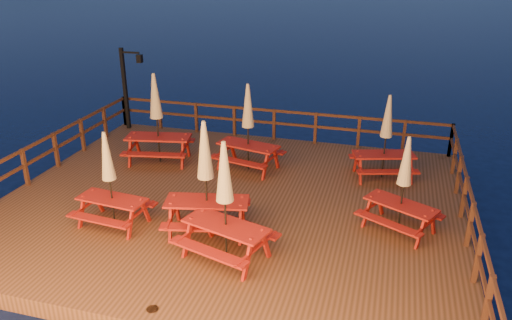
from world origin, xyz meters
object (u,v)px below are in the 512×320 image
object	(u,v)px
picnic_table_1	(225,200)
picnic_table_0	(404,183)
picnic_table_2	(386,136)
lamp_post	(128,81)

from	to	relation	value
picnic_table_1	picnic_table_0	bearing A→B (deg)	48.20
picnic_table_2	lamp_post	bearing A→B (deg)	151.30
picnic_table_0	picnic_table_1	size ratio (longest dim) A/B	0.88
picnic_table_0	picnic_table_1	distance (m)	4.19
picnic_table_0	picnic_table_2	distance (m)	3.03
picnic_table_1	picnic_table_2	bearing A→B (deg)	76.22
picnic_table_1	picnic_table_2	distance (m)	6.00
picnic_table_0	picnic_table_1	bearing A→B (deg)	-121.01
lamp_post	picnic_table_0	xyz separation A→B (m)	(9.74, -4.97, -0.56)
lamp_post	picnic_table_2	world-z (taller)	lamp_post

